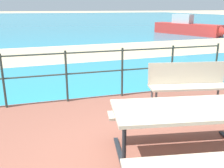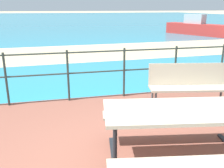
# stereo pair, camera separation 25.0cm
# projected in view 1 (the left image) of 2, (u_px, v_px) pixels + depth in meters

# --- Properties ---
(patio_paving) EXTENTS (6.40, 5.20, 0.06)m
(patio_paving) POSITION_uv_depth(u_px,v_px,m) (141.00, 168.00, 3.09)
(patio_paving) COLOR brown
(patio_paving) RESTS_ON ground
(sea_water) EXTENTS (90.00, 90.00, 0.01)m
(sea_water) POSITION_uv_depth(u_px,v_px,m) (43.00, 19.00, 39.77)
(sea_water) COLOR teal
(sea_water) RESTS_ON ground
(beach_strip) EXTENTS (54.14, 6.84, 0.01)m
(beach_strip) POSITION_uv_depth(u_px,v_px,m) (65.00, 53.00, 10.88)
(beach_strip) COLOR tan
(beach_strip) RESTS_ON ground
(picnic_table) EXTENTS (2.09, 1.73, 0.76)m
(picnic_table) POSITION_uv_depth(u_px,v_px,m) (194.00, 121.00, 2.94)
(picnic_table) COLOR #BCAD93
(picnic_table) RESTS_ON patio_paving
(park_bench) EXTENTS (1.53, 0.68, 0.87)m
(park_bench) POSITION_uv_depth(u_px,v_px,m) (188.00, 81.00, 4.71)
(park_bench) COLOR #BCAD93
(park_bench) RESTS_ON patio_paving
(railing_fence) EXTENTS (5.94, 0.04, 1.05)m
(railing_fence) POSITION_uv_depth(u_px,v_px,m) (95.00, 68.00, 5.17)
(railing_fence) COLOR #2D3833
(railing_fence) RESTS_ON patio_paving
(boat_near) EXTENTS (3.09, 5.39, 1.42)m
(boat_near) POSITION_uv_depth(u_px,v_px,m) (188.00, 28.00, 18.03)
(boat_near) COLOR red
(boat_near) RESTS_ON sea_water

